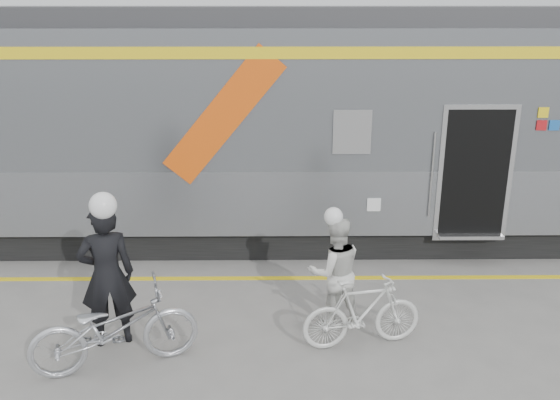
{
  "coord_description": "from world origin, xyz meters",
  "views": [
    {
      "loc": [
        -0.49,
        -6.37,
        4.18
      ],
      "look_at": [
        -0.42,
        1.6,
        1.5
      ],
      "focal_mm": 38.0,
      "sensor_mm": 36.0,
      "label": 1
    }
  ],
  "objects_px": {
    "man": "(107,275)",
    "woman": "(335,272)",
    "bicycle_right": "(362,313)",
    "bicycle_left": "(115,328)"
  },
  "relations": [
    {
      "from": "man",
      "to": "bicycle_right",
      "type": "bearing_deg",
      "value": 158.92
    },
    {
      "from": "man",
      "to": "bicycle_left",
      "type": "relative_size",
      "value": 0.95
    },
    {
      "from": "woman",
      "to": "bicycle_right",
      "type": "relative_size",
      "value": 0.99
    },
    {
      "from": "bicycle_left",
      "to": "woman",
      "type": "xyz_separation_m",
      "value": [
        2.69,
        0.99,
        0.25
      ]
    },
    {
      "from": "bicycle_left",
      "to": "bicycle_right",
      "type": "bearing_deg",
      "value": -100.75
    },
    {
      "from": "bicycle_left",
      "to": "bicycle_right",
      "type": "distance_m",
      "value": 3.03
    },
    {
      "from": "man",
      "to": "woman",
      "type": "height_order",
      "value": "man"
    },
    {
      "from": "woman",
      "to": "bicycle_right",
      "type": "height_order",
      "value": "woman"
    },
    {
      "from": "bicycle_left",
      "to": "woman",
      "type": "distance_m",
      "value": 2.88
    },
    {
      "from": "man",
      "to": "bicycle_right",
      "type": "height_order",
      "value": "man"
    }
  ]
}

